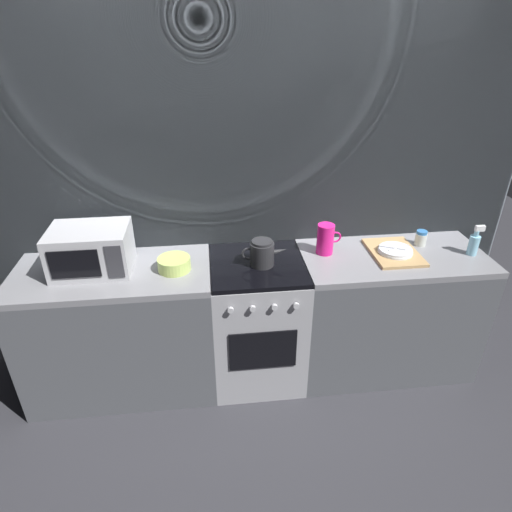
% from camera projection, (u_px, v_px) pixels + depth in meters
% --- Properties ---
extents(ground_plane, '(8.00, 8.00, 0.00)m').
position_uv_depth(ground_plane, '(257.00, 370.00, 3.17)').
color(ground_plane, '#2D2D33').
extents(back_wall, '(3.60, 0.05, 2.40)m').
position_uv_depth(back_wall, '(252.00, 199.00, 2.87)').
color(back_wall, gray).
rests_on(back_wall, ground_plane).
extents(counter_left, '(1.20, 0.60, 0.90)m').
position_uv_depth(counter_left, '(121.00, 330.00, 2.86)').
color(counter_left, '#515459').
rests_on(counter_left, ground_plane).
extents(stove_unit, '(0.60, 0.63, 0.90)m').
position_uv_depth(stove_unit, '(257.00, 321.00, 2.95)').
color(stove_unit, '#9E9EA3').
rests_on(stove_unit, ground_plane).
extents(counter_right, '(1.20, 0.60, 0.90)m').
position_uv_depth(counter_right, '(385.00, 311.00, 3.04)').
color(counter_right, '#515459').
rests_on(counter_right, ground_plane).
extents(microwave, '(0.46, 0.35, 0.27)m').
position_uv_depth(microwave, '(91.00, 250.00, 2.60)').
color(microwave, '#B2B2B7').
rests_on(microwave, counter_left).
extents(kettle, '(0.28, 0.15, 0.17)m').
position_uv_depth(kettle, '(262.00, 253.00, 2.68)').
color(kettle, '#262628').
rests_on(kettle, stove_unit).
extents(mixing_bowl, '(0.20, 0.20, 0.08)m').
position_uv_depth(mixing_bowl, '(174.00, 264.00, 2.64)').
color(mixing_bowl, '#B7D166').
rests_on(mixing_bowl, counter_left).
extents(pitcher, '(0.16, 0.11, 0.20)m').
position_uv_depth(pitcher, '(326.00, 239.00, 2.81)').
color(pitcher, '#E5197A').
rests_on(pitcher, counter_right).
extents(dish_pile, '(0.30, 0.40, 0.06)m').
position_uv_depth(dish_pile, '(394.00, 252.00, 2.83)').
color(dish_pile, tan).
rests_on(dish_pile, counter_right).
extents(spice_jar, '(0.08, 0.08, 0.10)m').
position_uv_depth(spice_jar, '(421.00, 238.00, 2.93)').
color(spice_jar, silver).
rests_on(spice_jar, counter_right).
extents(spray_bottle, '(0.08, 0.06, 0.20)m').
position_uv_depth(spray_bottle, '(474.00, 243.00, 2.80)').
color(spray_bottle, '#8CCCE5').
rests_on(spray_bottle, counter_right).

